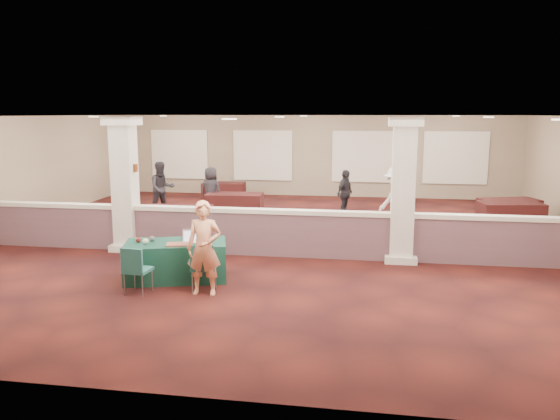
% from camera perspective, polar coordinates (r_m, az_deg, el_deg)
% --- Properties ---
extents(ground, '(16.00, 16.00, 0.00)m').
position_cam_1_polar(ground, '(14.23, -0.05, -3.23)').
color(ground, '#421510').
rests_on(ground, ground).
extents(wall_back, '(16.00, 0.04, 3.20)m').
position_cam_1_polar(wall_back, '(21.84, 3.38, 5.66)').
color(wall_back, '#817259').
rests_on(wall_back, ground).
extents(wall_front, '(16.00, 0.04, 3.20)m').
position_cam_1_polar(wall_front, '(6.32, -11.96, -5.53)').
color(wall_front, '#817259').
rests_on(wall_front, ground).
extents(ceiling, '(16.00, 16.00, 0.02)m').
position_cam_1_polar(ceiling, '(13.85, -0.05, 9.76)').
color(ceiling, silver).
rests_on(ceiling, wall_back).
extents(partition_wall, '(15.60, 0.28, 1.10)m').
position_cam_1_polar(partition_wall, '(12.66, -1.15, -2.28)').
color(partition_wall, brown).
rests_on(partition_wall, ground).
extents(column_left, '(0.72, 0.72, 3.20)m').
position_cam_1_polar(column_left, '(13.55, -15.90, 2.74)').
color(column_left, white).
rests_on(column_left, ground).
extents(column_right, '(0.72, 0.72, 3.20)m').
position_cam_1_polar(column_right, '(12.30, 12.73, 2.17)').
color(column_right, white).
rests_on(column_right, ground).
extents(sconce_left, '(0.12, 0.12, 0.18)m').
position_cam_1_polar(sconce_left, '(13.63, -17.04, 4.27)').
color(sconce_left, brown).
rests_on(sconce_left, column_left).
extents(sconce_right, '(0.12, 0.12, 0.18)m').
position_cam_1_polar(sconce_right, '(13.40, -14.88, 4.27)').
color(sconce_right, brown).
rests_on(sconce_right, column_left).
extents(near_table, '(2.16, 1.48, 0.76)m').
position_cam_1_polar(near_table, '(11.11, -10.80, -5.22)').
color(near_table, '#103B2F').
rests_on(near_table, ground).
extents(conf_chair_main, '(0.52, 0.52, 0.91)m').
position_cam_1_polar(conf_chair_main, '(10.20, -8.04, -5.59)').
color(conf_chair_main, '#1C5053').
rests_on(conf_chair_main, ground).
extents(conf_chair_side, '(0.49, 0.49, 0.89)m').
position_cam_1_polar(conf_chair_side, '(10.32, -14.87, -5.73)').
color(conf_chair_side, '#1C5053').
rests_on(conf_chair_side, ground).
extents(woman, '(0.65, 0.46, 1.73)m').
position_cam_1_polar(woman, '(10.01, -7.94, -3.96)').
color(woman, tan).
rests_on(woman, ground).
extents(far_table_front_left, '(1.96, 1.08, 0.77)m').
position_cam_1_polar(far_table_front_left, '(15.16, -10.76, -1.10)').
color(far_table_front_left, black).
rests_on(far_table_front_left, ground).
extents(far_table_front_center, '(1.62, 0.82, 0.65)m').
position_cam_1_polar(far_table_front_center, '(14.96, -0.35, -1.29)').
color(far_table_front_center, black).
rests_on(far_table_front_center, ground).
extents(far_table_front_right, '(1.86, 1.10, 0.71)m').
position_cam_1_polar(far_table_front_right, '(17.26, 22.95, -0.46)').
color(far_table_front_right, black).
rests_on(far_table_front_right, ground).
extents(far_table_back_left, '(1.66, 0.91, 0.65)m').
position_cam_1_polar(far_table_back_left, '(21.10, -5.89, 1.99)').
color(far_table_back_left, black).
rests_on(far_table_back_left, ground).
extents(far_table_back_center, '(1.85, 0.99, 0.73)m').
position_cam_1_polar(far_table_back_center, '(17.63, -4.78, 0.54)').
color(far_table_back_center, black).
rests_on(far_table_back_center, ground).
extents(far_table_back_right, '(1.91, 1.36, 0.70)m').
position_cam_1_polar(far_table_back_right, '(18.07, 22.77, -0.04)').
color(far_table_back_right, black).
rests_on(far_table_back_right, ground).
extents(attendee_a, '(0.94, 0.87, 1.73)m').
position_cam_1_polar(attendee_a, '(18.15, -12.24, 2.22)').
color(attendee_a, black).
rests_on(attendee_a, ground).
extents(attendee_b, '(1.23, 1.30, 1.92)m').
position_cam_1_polar(attendee_b, '(14.62, 12.13, 0.73)').
color(attendee_b, beige).
rests_on(attendee_b, ground).
extents(attendee_c, '(0.76, 0.99, 1.52)m').
position_cam_1_polar(attendee_c, '(17.45, 6.80, 1.71)').
color(attendee_c, black).
rests_on(attendee_c, ground).
extents(attendee_d, '(0.84, 0.58, 1.54)m').
position_cam_1_polar(attendee_d, '(18.08, -7.22, 2.04)').
color(attendee_d, black).
rests_on(attendee_d, ground).
extents(laptop_base, '(0.39, 0.32, 0.02)m').
position_cam_1_polar(laptop_base, '(10.95, -9.26, -3.31)').
color(laptop_base, silver).
rests_on(laptop_base, near_table).
extents(laptop_screen, '(0.33, 0.10, 0.23)m').
position_cam_1_polar(laptop_screen, '(11.04, -9.25, -2.54)').
color(laptop_screen, silver).
rests_on(laptop_screen, near_table).
extents(screen_glow, '(0.30, 0.09, 0.20)m').
position_cam_1_polar(screen_glow, '(11.03, -9.25, -2.63)').
color(screen_glow, silver).
rests_on(screen_glow, near_table).
extents(knitting, '(0.48, 0.41, 0.03)m').
position_cam_1_polar(knitting, '(10.76, -10.70, -3.55)').
color(knitting, '#BE461E').
rests_on(knitting, near_table).
extents(yarn_cream, '(0.11, 0.11, 0.11)m').
position_cam_1_polar(yarn_cream, '(10.97, -13.89, -3.19)').
color(yarn_cream, beige).
rests_on(yarn_cream, near_table).
extents(yarn_red, '(0.10, 0.10, 0.10)m').
position_cam_1_polar(yarn_red, '(11.14, -14.58, -3.05)').
color(yarn_red, '#5D1E12').
rests_on(yarn_red, near_table).
extents(yarn_grey, '(0.11, 0.11, 0.11)m').
position_cam_1_polar(yarn_grey, '(11.18, -13.22, -2.94)').
color(yarn_grey, '#525257').
rests_on(yarn_grey, near_table).
extents(scissors, '(0.13, 0.06, 0.01)m').
position_cam_1_polar(scissors, '(10.70, -7.38, -3.58)').
color(scissors, red).
rests_on(scissors, near_table).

